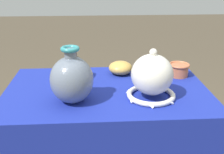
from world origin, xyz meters
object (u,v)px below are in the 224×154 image
bowl_shallow_ochre (121,68)px  cup_wide_terracotta (179,69)px  vase_tall_bulbous (72,79)px  mosaic_tile_box (150,68)px  vase_dome_bell (152,78)px  jar_round_charcoal (73,67)px

bowl_shallow_ochre → cup_wide_terracotta: bowl_shallow_ochre is taller
vase_tall_bulbous → cup_wide_terracotta: bearing=26.8°
mosaic_tile_box → bowl_shallow_ochre: bearing=179.4°
vase_dome_bell → bowl_shallow_ochre: vase_dome_bell is taller
vase_dome_bell → cup_wide_terracotta: (0.19, 0.25, -0.06)m
jar_round_charcoal → bowl_shallow_ochre: bearing=13.3°
vase_tall_bulbous → vase_dome_bell: 0.34m
mosaic_tile_box → vase_tall_bulbous: bearing=-135.6°
vase_tall_bulbous → jar_round_charcoal: size_ratio=1.70×
mosaic_tile_box → vase_dome_bell: bearing=-93.0°
mosaic_tile_box → jar_round_charcoal: (-0.40, -0.04, 0.02)m
bowl_shallow_ochre → cup_wide_terracotta: (0.30, -0.05, 0.00)m
mosaic_tile_box → jar_round_charcoal: bearing=-167.7°
mosaic_tile_box → cup_wide_terracotta: (0.14, -0.03, -0.00)m
jar_round_charcoal → cup_wide_terracotta: (0.54, 0.01, -0.03)m
bowl_shallow_ochre → vase_dome_bell: bearing=-70.1°
vase_tall_bulbous → cup_wide_terracotta: 0.60m
vase_tall_bulbous → bowl_shallow_ochre: vase_tall_bulbous is taller
cup_wide_terracotta → vase_tall_bulbous: bearing=-153.2°
vase_dome_bell → bowl_shallow_ochre: (-0.11, 0.29, -0.06)m
vase_dome_bell → mosaic_tile_box: size_ratio=1.62×
mosaic_tile_box → bowl_shallow_ochre: 0.16m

